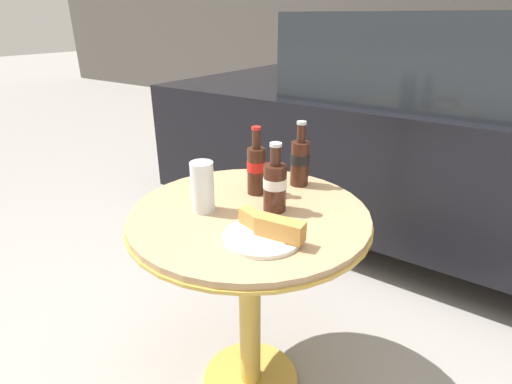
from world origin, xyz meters
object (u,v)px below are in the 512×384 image
at_px(bistro_table, 249,253).
at_px(lunch_plate_near, 266,231).
at_px(cola_bottle_center, 275,185).
at_px(cola_bottle_right, 256,168).
at_px(cola_bottle_left, 300,161).
at_px(drinking_glass, 203,189).

distance_m(bistro_table, lunch_plate_near, 0.25).
bearing_deg(cola_bottle_center, lunch_plate_near, -64.86).
xyz_separation_m(cola_bottle_right, lunch_plate_near, (0.20, -0.24, -0.07)).
bearing_deg(cola_bottle_center, bistro_table, -139.98).
bearing_deg(lunch_plate_near, cola_bottle_left, 106.49).
relative_size(cola_bottle_right, drinking_glass, 1.46).
distance_m(drinking_glass, lunch_plate_near, 0.26).
distance_m(bistro_table, cola_bottle_center, 0.25).
xyz_separation_m(drinking_glass, lunch_plate_near, (0.25, -0.03, -0.05)).
height_order(cola_bottle_right, cola_bottle_center, cola_bottle_right).
relative_size(cola_bottle_left, cola_bottle_right, 0.99).
bearing_deg(lunch_plate_near, bistro_table, 140.97).
height_order(cola_bottle_left, cola_bottle_center, cola_bottle_left).
height_order(cola_bottle_center, drinking_glass, cola_bottle_center).
xyz_separation_m(bistro_table, drinking_glass, (-0.12, -0.08, 0.22)).
distance_m(cola_bottle_center, lunch_plate_near, 0.19).
height_order(cola_bottle_left, cola_bottle_right, cola_bottle_right).
bearing_deg(cola_bottle_right, bistro_table, -64.23).
bearing_deg(drinking_glass, cola_bottle_left, 68.46).
relative_size(cola_bottle_left, drinking_glass, 1.45).
distance_m(cola_bottle_right, cola_bottle_center, 0.14).
bearing_deg(drinking_glass, lunch_plate_near, -7.23).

